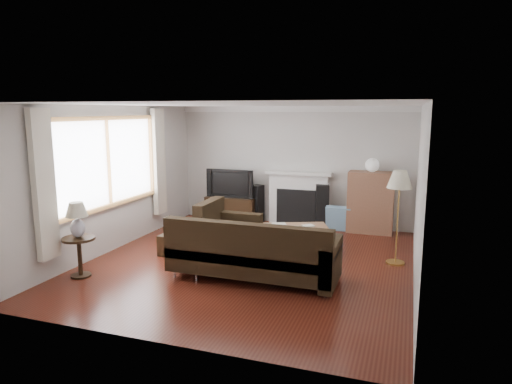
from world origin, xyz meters
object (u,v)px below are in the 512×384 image
(tv_stand, at_px, (232,209))
(sectional_sofa, at_px, (254,250))
(floor_lamp, at_px, (398,218))
(bookshelf, at_px, (371,202))
(side_table, at_px, (80,257))
(coffee_table, at_px, (293,239))

(tv_stand, relative_size, sectional_sofa, 0.42)
(tv_stand, height_order, sectional_sofa, sectional_sofa)
(tv_stand, height_order, floor_lamp, floor_lamp)
(sectional_sofa, bearing_deg, bookshelf, 66.64)
(floor_lamp, distance_m, side_table, 4.87)
(bookshelf, bearing_deg, coffee_table, -122.50)
(bookshelf, distance_m, floor_lamp, 1.90)
(coffee_table, bearing_deg, bookshelf, 35.71)
(bookshelf, bearing_deg, floor_lamp, -72.63)
(sectional_sofa, bearing_deg, floor_lamp, 34.85)
(sectional_sofa, distance_m, coffee_table, 1.42)
(bookshelf, height_order, coffee_table, bookshelf)
(bookshelf, xyz_separation_m, coffee_table, (-1.13, -1.77, -0.38))
(tv_stand, bearing_deg, bookshelf, 0.75)
(tv_stand, height_order, bookshelf, bookshelf)
(tv_stand, distance_m, coffee_table, 2.52)
(tv_stand, bearing_deg, sectional_sofa, -62.97)
(coffee_table, height_order, side_table, side_table)
(tv_stand, distance_m, side_table, 3.97)
(bookshelf, xyz_separation_m, side_table, (-3.80, -3.91, -0.31))
(tv_stand, bearing_deg, side_table, -102.39)
(coffee_table, xyz_separation_m, side_table, (-2.67, -2.14, 0.07))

